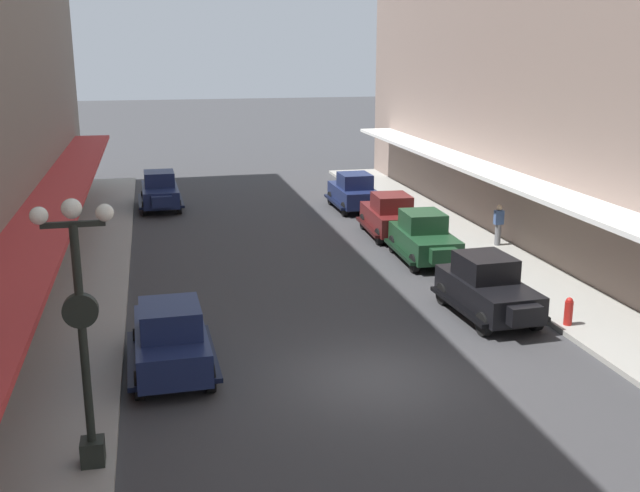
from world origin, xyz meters
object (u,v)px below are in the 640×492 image
parked_car_3 (488,286)px  fire_hydrant (569,311)px  parked_car_4 (160,190)px  parked_car_5 (354,191)px  parked_car_0 (424,236)px  parked_car_1 (390,214)px  parked_car_2 (171,336)px  lamp_post_with_clock (82,324)px  pedestrian_0 (498,224)px

parked_car_3 → fire_hydrant: (1.79, -1.55, -0.38)m
parked_car_4 → parked_car_5: 9.58m
parked_car_0 → parked_car_1: 3.93m
parked_car_0 → parked_car_2: same height
parked_car_5 → lamp_post_with_clock: 24.41m
parked_car_1 → parked_car_4: (-9.42, 7.74, 0.00)m
lamp_post_with_clock → parked_car_4: bearing=85.9°
parked_car_2 → fire_hydrant: (11.13, 0.44, -0.38)m
parked_car_3 → fire_hydrant: 2.40m
parked_car_1 → parked_car_2: 15.32m
fire_hydrant → pedestrian_0: 8.87m
parked_car_1 → parked_car_3: (-0.19, -10.01, 0.00)m
parked_car_1 → fire_hydrant: parked_car_1 is taller
parked_car_4 → lamp_post_with_clock: bearing=-94.1°
lamp_post_with_clock → fire_hydrant: lamp_post_with_clock is taller
parked_car_3 → parked_car_5: bearing=89.7°
parked_car_1 → pedestrian_0: (3.57, -2.92, 0.05)m
parked_car_3 → parked_car_5: size_ratio=1.01×
parked_car_2 → pedestrian_0: parked_car_2 is taller
parked_car_3 → fire_hydrant: size_ratio=5.26×
parked_car_2 → parked_car_5: (9.41, 17.45, 0.00)m
parked_car_0 → parked_car_4: bearing=129.1°
parked_car_0 → parked_car_4: 15.05m
parked_car_1 → pedestrian_0: parked_car_1 is taller
parked_car_1 → fire_hydrant: bearing=-82.1°
lamp_post_with_clock → fire_hydrant: size_ratio=6.29×
parked_car_2 → parked_car_0: bearing=40.1°
lamp_post_with_clock → parked_car_2: bearing=69.1°
parked_car_0 → fire_hydrant: 7.80m
parked_car_4 → parked_car_1: bearing=-39.4°
parked_car_0 → fire_hydrant: parked_car_0 is taller
parked_car_2 → parked_car_4: bearing=89.7°
parked_car_1 → parked_car_5: size_ratio=1.01×
parked_car_1 → parked_car_3: size_ratio=1.00×
parked_car_1 → parked_car_5: same height
parked_car_5 → fire_hydrant: (1.73, -17.01, -0.38)m
parked_car_0 → lamp_post_with_clock: (-11.22, -12.30, 2.04)m
parked_car_1 → fire_hydrant: size_ratio=5.27×
parked_car_0 → parked_car_5: 9.38m
parked_car_3 → lamp_post_with_clock: lamp_post_with_clock is taller
parked_car_3 → lamp_post_with_clock: size_ratio=0.84×
parked_car_0 → parked_car_5: size_ratio=1.01×
parked_car_4 → lamp_post_with_clock: lamp_post_with_clock is taller
parked_car_5 → fire_hydrant: 17.11m
parked_car_3 → pedestrian_0: size_ratio=2.63×
parked_car_4 → lamp_post_with_clock: (-1.72, -23.97, 2.04)m
parked_car_2 → lamp_post_with_clock: 4.97m
parked_car_2 → parked_car_5: same height
pedestrian_0 → fire_hydrant: bearing=-102.8°
parked_car_0 → parked_car_3: (-0.26, -6.09, 0.00)m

